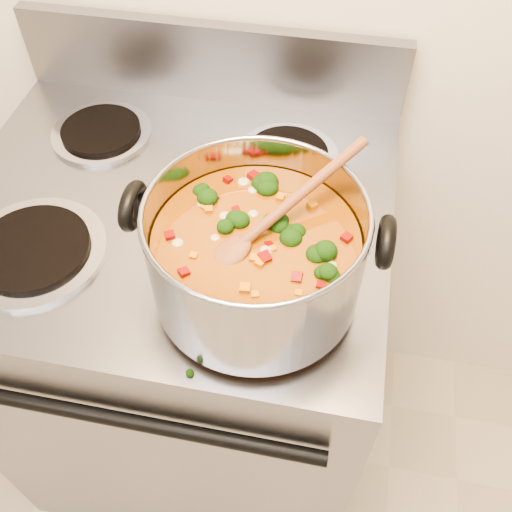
{
  "coord_description": "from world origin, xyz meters",
  "views": [
    {
      "loc": [
        0.3,
        0.5,
        1.62
      ],
      "look_at": [
        0.2,
        1.0,
        1.01
      ],
      "focal_mm": 40.0,
      "sensor_mm": 36.0,
      "label": 1
    }
  ],
  "objects": [
    {
      "name": "stockpot",
      "position": [
        0.2,
        1.0,
        1.01
      ],
      "size": [
        0.36,
        0.3,
        0.18
      ],
      "rotation": [
        0.0,
        0.0,
        0.0
      ],
      "color": "#97979F",
      "rests_on": "electric_range"
    },
    {
      "name": "electric_range",
      "position": [
        0.02,
        1.16,
        0.47
      ],
      "size": [
        0.76,
        0.69,
        1.08
      ],
      "color": "gray",
      "rests_on": "ground"
    },
    {
      "name": "cooktop_crumbs",
      "position": [
        0.19,
        1.19,
        0.92
      ],
      "size": [
        0.18,
        0.07,
        0.01
      ],
      "color": "black",
      "rests_on": "electric_range"
    },
    {
      "name": "wooden_spoon",
      "position": [
        0.21,
        1.01,
        1.07
      ],
      "size": [
        0.2,
        0.23,
        0.1
      ],
      "rotation": [
        0.0,
        0.0,
        0.86
      ],
      "color": "brown",
      "rests_on": "stockpot"
    }
  ]
}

